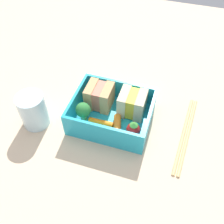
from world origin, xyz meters
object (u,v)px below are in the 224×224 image
(sandwich_left, at_px, (99,96))
(chopstick_pair, at_px, (186,133))
(drinking_glass, at_px, (33,110))
(broccoli_floret, at_px, (83,110))
(sandwich_center_left, at_px, (132,103))
(strawberry_far_left, at_px, (133,129))
(carrot_stick_far_left, at_px, (117,125))
(carrot_stick_left, at_px, (101,123))

(sandwich_left, distance_m, chopstick_pair, 0.20)
(chopstick_pair, bearing_deg, drinking_glass, -168.64)
(drinking_glass, bearing_deg, broccoli_floret, 17.05)
(broccoli_floret, height_order, chopstick_pair, broccoli_floret)
(sandwich_center_left, distance_m, drinking_glass, 0.21)
(sandwich_left, distance_m, strawberry_far_left, 0.11)
(sandwich_left, bearing_deg, strawberry_far_left, -31.93)
(sandwich_left, distance_m, sandwich_center_left, 0.07)
(drinking_glass, bearing_deg, sandwich_center_left, 22.78)
(broccoli_floret, distance_m, drinking_glass, 0.10)
(sandwich_center_left, xyz_separation_m, drinking_glass, (-0.19, -0.08, -0.00))
(sandwich_left, xyz_separation_m, drinking_glass, (-0.12, -0.08, -0.00))
(carrot_stick_far_left, bearing_deg, sandwich_left, 137.58)
(sandwich_center_left, distance_m, broccoli_floret, 0.10)
(sandwich_center_left, relative_size, broccoli_floret, 1.23)
(broccoli_floret, distance_m, strawberry_far_left, 0.11)
(carrot_stick_left, distance_m, chopstick_pair, 0.18)
(sandwich_center_left, xyz_separation_m, carrot_stick_left, (-0.05, -0.05, -0.02))
(carrot_stick_far_left, bearing_deg, strawberry_far_left, -9.61)
(chopstick_pair, bearing_deg, carrot_stick_left, -167.81)
(carrot_stick_far_left, xyz_separation_m, chopstick_pair, (0.14, 0.03, -0.02))
(chopstick_pair, bearing_deg, carrot_stick_far_left, -166.53)
(sandwich_center_left, relative_size, drinking_glass, 0.72)
(sandwich_left, bearing_deg, carrot_stick_left, -68.61)
(sandwich_center_left, relative_size, carrot_stick_left, 1.06)
(broccoli_floret, relative_size, chopstick_pair, 0.22)
(broccoli_floret, bearing_deg, carrot_stick_far_left, -0.79)
(strawberry_far_left, distance_m, chopstick_pair, 0.11)
(chopstick_pair, distance_m, drinking_glass, 0.32)
(broccoli_floret, relative_size, strawberry_far_left, 1.30)
(broccoli_floret, bearing_deg, strawberry_far_left, -3.68)
(strawberry_far_left, relative_size, drinking_glass, 0.45)
(sandwich_left, bearing_deg, carrot_stick_far_left, -42.42)
(broccoli_floret, height_order, drinking_glass, drinking_glass)
(carrot_stick_left, bearing_deg, carrot_stick_far_left, 6.77)
(broccoli_floret, height_order, carrot_stick_left, broccoli_floret)
(carrot_stick_left, bearing_deg, sandwich_center_left, 46.54)
(strawberry_far_left, relative_size, chopstick_pair, 0.17)
(sandwich_center_left, relative_size, strawberry_far_left, 1.60)
(drinking_glass, bearing_deg, carrot_stick_far_left, 9.62)
(carrot_stick_left, xyz_separation_m, chopstick_pair, (0.17, 0.04, -0.02))
(sandwich_center_left, xyz_separation_m, chopstick_pair, (0.12, -0.02, -0.03))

